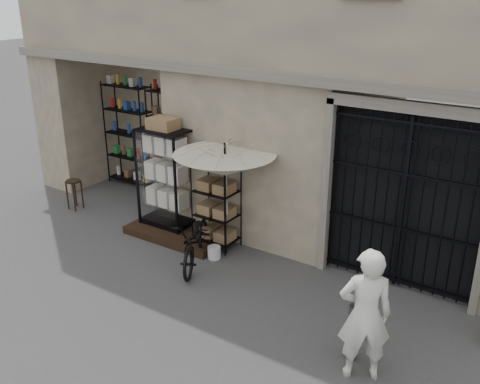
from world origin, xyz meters
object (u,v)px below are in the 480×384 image
Objects in this scene: display_cabinet at (166,183)px; white_bucket at (214,252)px; wooden_stool at (75,194)px; steel_bollard at (353,333)px; bicycle at (197,263)px; market_umbrella at (225,159)px; wire_rack at (216,205)px; shopkeeper at (359,374)px.

display_cabinet reaches higher than white_bucket.
display_cabinet is 8.85× the size of white_bucket.
wooden_stool is 0.82× the size of steel_bollard.
white_bucket is 0.14× the size of bicycle.
steel_bollard is (7.04, -1.41, 0.06)m from wooden_stool.
white_bucket is 3.91m from wooden_stool.
wooden_stool is at bearing 177.54° from white_bucket.
market_umbrella is 1.47× the size of bicycle.
display_cabinet is 2.60× the size of steel_bollard.
bicycle reaches higher than wooden_stool.
bicycle is 2.61× the size of wooden_stool.
wire_rack is 7.11× the size of white_bucket.
display_cabinet is 5.30m from shopkeeper.
white_bucket is 3.39m from steel_bollard.
display_cabinet is 4.95m from steel_bollard.
display_cabinet is 1.24m from wire_rack.
steel_bollard is 0.52m from shopkeeper.
wooden_stool is at bearing 147.19° from bicycle.
bicycle is (1.33, -0.78, -1.02)m from display_cabinet.
market_umbrella is 1.93m from bicycle.
shopkeeper is at bearing -43.62° from bicycle.
market_umbrella is at bearing 153.94° from steel_bollard.
steel_bollard is (4.61, -1.70, -0.62)m from display_cabinet.
wire_rack is at bearing 151.33° from market_umbrella.
market_umbrella is 3.84× the size of wooden_stool.
wire_rack is at bearing -20.13° from display_cabinet.
market_umbrella is at bearing -36.79° from wire_rack.
steel_bollard is (3.15, -1.24, 0.29)m from white_bucket.
market_umbrella is 3.70m from steel_bollard.
steel_bollard is (3.29, -0.92, 0.40)m from bicycle.
wire_rack reaches higher than bicycle.
wooden_stool is 0.37× the size of shopkeeper.
bicycle is at bearing -7.48° from wooden_stool.
wire_rack is 0.66× the size of market_umbrella.
bicycle is (-0.14, -0.33, -0.11)m from white_bucket.
wire_rack is at bearing 72.70° from bicycle.
display_cabinet is 1.21× the size of bicycle.
display_cabinet is 1.85m from bicycle.
wire_rack is 4.17m from shopkeeper.
market_umbrella is at bearing -57.74° from shopkeeper.
white_bucket is (-0.08, -0.26, -1.72)m from market_umbrella.
wire_rack is 2.55× the size of wooden_stool.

